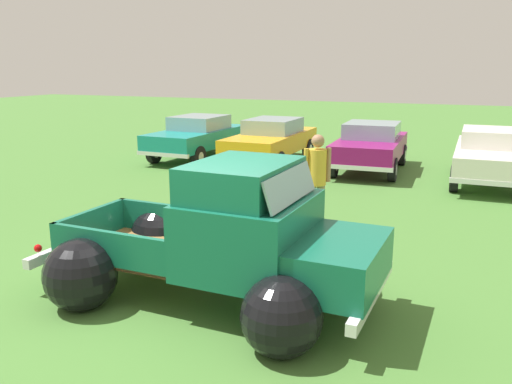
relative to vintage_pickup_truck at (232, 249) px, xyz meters
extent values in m
plane|color=#477A33|center=(-0.39, 0.01, -0.76)|extent=(80.00, 80.00, 0.00)
cylinder|color=black|center=(1.09, 0.84, -0.38)|extent=(0.77, 0.24, 0.76)
cylinder|color=silver|center=(1.09, 0.84, -0.38)|extent=(0.35, 0.24, 0.34)
cylinder|color=black|center=(1.03, -0.90, -0.38)|extent=(0.77, 0.24, 0.76)
cylinder|color=silver|center=(1.03, -0.90, -0.38)|extent=(0.35, 0.24, 0.34)
cylinder|color=black|center=(-1.71, 0.92, -0.38)|extent=(0.77, 0.24, 0.76)
cylinder|color=silver|center=(-1.71, 0.92, -0.38)|extent=(0.35, 0.24, 0.34)
cylinder|color=black|center=(-1.76, -0.82, -0.38)|extent=(0.77, 0.24, 0.76)
cylinder|color=silver|center=(-1.76, -0.82, -0.38)|extent=(0.35, 0.24, 0.34)
sphere|color=black|center=(-1.71, 0.97, -0.32)|extent=(0.99, 0.99, 0.96)
sphere|color=black|center=(-1.77, -0.87, -0.32)|extent=(0.99, 0.99, 0.96)
cube|color=olive|center=(-1.34, 0.04, -0.22)|extent=(2.10, 1.60, 0.04)
cube|color=#14664C|center=(-1.31, 0.77, 0.01)|extent=(2.05, 0.14, 0.50)
cube|color=#14664C|center=(-1.36, -0.69, 0.01)|extent=(2.05, 0.14, 0.50)
cube|color=#14664C|center=(-0.35, 0.01, 0.01)|extent=(0.13, 1.54, 0.50)
cube|color=#14664C|center=(-2.32, 0.07, 0.01)|extent=(0.13, 1.54, 0.50)
cube|color=#14664C|center=(0.26, -0.01, 0.24)|extent=(1.50, 1.74, 0.95)
cube|color=#14664C|center=(0.16, -0.01, 0.94)|extent=(1.20, 1.57, 0.45)
cube|color=#8CADB7|center=(0.81, -0.03, 0.92)|extent=(0.19, 1.46, 0.38)
cube|color=#14664C|center=(1.31, -0.04, 0.04)|extent=(1.30, 1.66, 0.55)
sphere|color=black|center=(1.09, 0.87, -0.34)|extent=(0.95, 0.95, 0.92)
sphere|color=black|center=(1.03, -0.93, -0.34)|extent=(0.95, 0.95, 0.92)
cube|color=silver|center=(-2.63, 0.08, -0.30)|extent=(0.18, 1.98, 0.14)
cube|color=silver|center=(1.85, -0.06, -0.30)|extent=(0.18, 1.98, 0.14)
sphere|color=red|center=(-2.56, 0.87, -0.12)|extent=(0.11, 0.11, 0.11)
sphere|color=red|center=(-2.61, -0.71, -0.12)|extent=(0.11, 0.11, 0.11)
cylinder|color=black|center=(-5.08, 8.40, -0.43)|extent=(0.22, 0.67, 0.66)
cylinder|color=silver|center=(-5.08, 8.40, -0.43)|extent=(0.22, 0.30, 0.30)
cylinder|color=black|center=(-6.72, 8.45, -0.43)|extent=(0.22, 0.67, 0.66)
cylinder|color=silver|center=(-6.72, 8.45, -0.43)|extent=(0.22, 0.30, 0.30)
cylinder|color=black|center=(-5.00, 11.13, -0.43)|extent=(0.22, 0.67, 0.66)
cylinder|color=silver|center=(-5.00, 11.13, -0.43)|extent=(0.22, 0.30, 0.30)
cylinder|color=black|center=(-6.65, 11.17, -0.43)|extent=(0.22, 0.67, 0.66)
cylinder|color=silver|center=(-6.65, 11.17, -0.43)|extent=(0.22, 0.30, 0.30)
cube|color=teal|center=(-5.86, 9.79, -0.05)|extent=(1.88, 4.31, 0.55)
cube|color=#8CADB7|center=(-5.86, 9.96, 0.45)|extent=(1.58, 1.83, 0.45)
cube|color=silver|center=(-5.81, 11.87, -0.31)|extent=(1.83, 0.15, 0.12)
cube|color=silver|center=(-5.92, 7.70, -0.31)|extent=(1.83, 0.15, 0.12)
cylinder|color=black|center=(-2.42, 8.39, -0.43)|extent=(0.20, 0.66, 0.66)
cylinder|color=silver|center=(-2.42, 8.39, -0.43)|extent=(0.21, 0.30, 0.30)
cylinder|color=black|center=(-4.00, 8.40, -0.43)|extent=(0.20, 0.66, 0.66)
cylinder|color=silver|center=(-4.00, 8.40, -0.43)|extent=(0.21, 0.30, 0.30)
cylinder|color=black|center=(-2.40, 11.24, -0.43)|extent=(0.20, 0.66, 0.66)
cylinder|color=silver|center=(-2.40, 11.24, -0.43)|extent=(0.21, 0.30, 0.30)
cylinder|color=black|center=(-3.99, 11.25, -0.43)|extent=(0.20, 0.66, 0.66)
cylinder|color=silver|center=(-3.99, 11.25, -0.43)|extent=(0.21, 0.30, 0.30)
cube|color=#F2A819|center=(-3.20, 9.82, -0.05)|extent=(1.73, 4.46, 0.55)
cube|color=#8CADB7|center=(-3.20, 10.00, 0.45)|extent=(1.48, 1.88, 0.45)
cube|color=silver|center=(-3.19, 12.01, -0.31)|extent=(1.77, 0.11, 0.12)
cube|color=silver|center=(-3.21, 7.63, -0.31)|extent=(1.77, 0.11, 0.12)
cylinder|color=black|center=(0.82, 8.55, -0.43)|extent=(0.22, 0.67, 0.66)
cylinder|color=silver|center=(0.82, 8.55, -0.43)|extent=(0.22, 0.30, 0.30)
cylinder|color=black|center=(-0.81, 8.49, -0.43)|extent=(0.22, 0.67, 0.66)
cylinder|color=silver|center=(-0.81, 8.49, -0.43)|extent=(0.22, 0.30, 0.30)
cylinder|color=black|center=(0.73, 11.18, -0.43)|extent=(0.22, 0.67, 0.66)
cylinder|color=silver|center=(0.73, 11.18, -0.43)|extent=(0.22, 0.30, 0.30)
cylinder|color=black|center=(-0.90, 11.12, -0.43)|extent=(0.22, 0.67, 0.66)
cylinder|color=silver|center=(-0.90, 11.12, -0.43)|extent=(0.22, 0.30, 0.30)
cube|color=#8C1466|center=(-0.04, 9.83, -0.05)|extent=(1.90, 4.17, 0.55)
cube|color=#8CADB7|center=(-0.05, 10.00, 0.45)|extent=(1.58, 1.78, 0.45)
cube|color=silver|center=(-0.11, 11.85, -0.31)|extent=(1.82, 0.16, 0.12)
cube|color=silver|center=(0.03, 7.82, -0.31)|extent=(1.82, 0.16, 0.12)
cylinder|color=black|center=(2.43, 7.93, -0.43)|extent=(0.20, 0.66, 0.66)
cylinder|color=silver|center=(2.43, 7.93, -0.43)|extent=(0.21, 0.30, 0.30)
cylinder|color=black|center=(2.43, 10.85, -0.43)|extent=(0.20, 0.66, 0.66)
cylinder|color=silver|center=(2.43, 10.85, -0.43)|extent=(0.21, 0.30, 0.30)
cube|color=silver|center=(3.23, 9.39, -0.05)|extent=(1.72, 4.57, 0.55)
cube|color=silver|center=(3.23, 9.57, 0.45)|extent=(1.48, 1.92, 0.45)
cube|color=silver|center=(3.23, 11.64, -0.31)|extent=(1.78, 0.10, 0.12)
cube|color=silver|center=(3.23, 7.15, -0.31)|extent=(1.78, 0.10, 0.12)
cylinder|color=gray|center=(0.21, 3.54, -0.31)|extent=(0.21, 0.21, 0.90)
cylinder|color=gray|center=(0.07, 3.45, -0.31)|extent=(0.21, 0.21, 0.90)
cylinder|color=gold|center=(0.14, 3.50, 0.48)|extent=(0.47, 0.47, 0.68)
cylinder|color=#A87A56|center=(0.32, 3.62, 0.52)|extent=(0.12, 0.12, 0.64)
cylinder|color=gold|center=(-0.05, 3.37, 0.52)|extent=(0.12, 0.12, 0.64)
sphere|color=#A87A56|center=(0.14, 3.50, 0.97)|extent=(0.34, 0.34, 0.24)
camera|label=1|loc=(2.81, -5.95, 2.34)|focal=37.26mm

